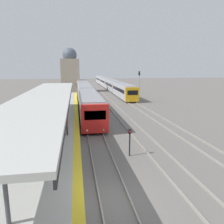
% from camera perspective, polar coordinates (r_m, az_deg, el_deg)
% --- Properties ---
extents(ground_plane, '(240.00, 240.00, 0.00)m').
position_cam_1_polar(ground_plane, '(11.26, 0.74, -22.27)').
color(ground_plane, slate).
extents(track_platform_line, '(1.51, 120.00, 0.15)m').
position_cam_1_polar(track_platform_line, '(11.22, 0.74, -21.96)').
color(track_platform_line, gray).
rests_on(track_platform_line, ground_plane).
extents(track_middle_line, '(1.51, 120.00, 0.15)m').
position_cam_1_polar(track_middle_line, '(12.51, 20.77, -18.94)').
color(track_middle_line, gray).
rests_on(track_middle_line, ground_plane).
extents(station_platform, '(5.35, 80.00, 0.86)m').
position_cam_1_polar(station_platform, '(11.18, -22.21, -20.87)').
color(station_platform, '#A8A8A3').
rests_on(station_platform, ground_plane).
extents(platform_canopy, '(4.00, 27.86, 3.23)m').
position_cam_1_polar(platform_canopy, '(18.68, -16.87, 3.96)').
color(platform_canopy, beige).
rests_on(platform_canopy, station_platform).
extents(person_on_platform, '(0.40, 0.40, 1.66)m').
position_cam_1_polar(person_on_platform, '(18.00, -12.05, -2.95)').
color(person_on_platform, '#2D2D33').
rests_on(person_on_platform, station_platform).
extents(train_near, '(2.58, 45.45, 3.08)m').
position_cam_1_polar(train_near, '(42.48, -7.15, 5.28)').
color(train_near, red).
rests_on(train_near, ground_plane).
extents(train_far, '(2.49, 55.78, 2.96)m').
position_cam_1_polar(train_far, '(66.12, -0.79, 7.52)').
color(train_far, gold).
rests_on(train_far, ground_plane).
extents(signal_post_near, '(0.20, 0.21, 2.02)m').
position_cam_1_polar(signal_post_near, '(15.74, 4.66, -7.14)').
color(signal_post_near, black).
rests_on(signal_post_near, ground_plane).
extents(signal_mast_far, '(0.28, 0.29, 5.62)m').
position_cam_1_polar(signal_mast_far, '(40.12, 7.08, 7.47)').
color(signal_mast_far, gray).
rests_on(signal_mast_far, ground_plane).
extents(distant_domed_building, '(4.68, 4.68, 11.24)m').
position_cam_1_polar(distant_domed_building, '(58.56, -10.85, 10.35)').
color(distant_domed_building, gray).
rests_on(distant_domed_building, ground_plane).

